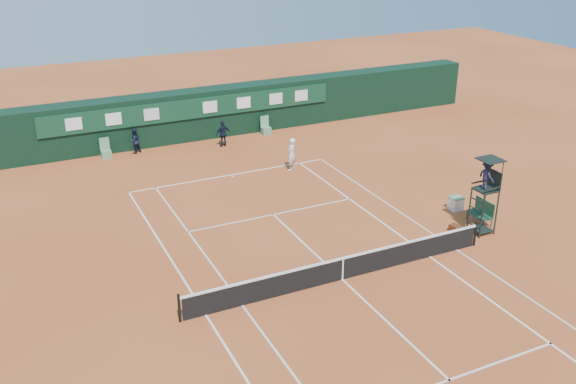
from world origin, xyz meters
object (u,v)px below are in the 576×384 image
(tennis_net, at_px, (343,268))
(player, at_px, (291,154))
(cooler, at_px, (456,203))
(umpire_chair, at_px, (487,181))
(player_bench, at_px, (482,211))

(tennis_net, distance_m, player, 11.66)
(tennis_net, distance_m, cooler, 8.62)
(player, bearing_deg, umpire_chair, 71.12)
(tennis_net, distance_m, umpire_chair, 7.76)
(umpire_chair, relative_size, player, 1.91)
(tennis_net, relative_size, player_bench, 10.75)
(player_bench, bearing_deg, umpire_chair, -132.07)
(umpire_chair, distance_m, cooler, 3.22)
(umpire_chair, bearing_deg, cooler, 76.99)
(player, bearing_deg, tennis_net, 32.79)
(tennis_net, xyz_separation_m, cooler, (8.00, 3.19, -0.18))
(tennis_net, xyz_separation_m, player_bench, (8.11, 1.55, 0.09))
(cooler, bearing_deg, tennis_net, -158.29)
(tennis_net, relative_size, cooler, 20.00)
(cooler, bearing_deg, player_bench, -86.47)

